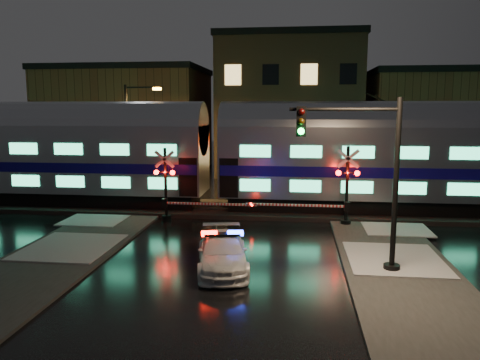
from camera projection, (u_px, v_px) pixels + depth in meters
name	position (u px, v px, depth m)	size (l,w,h in m)	color
ground	(235.00, 235.00, 21.52)	(120.00, 120.00, 0.00)	black
ballast	(247.00, 210.00, 26.41)	(90.00, 4.20, 0.24)	black
sidewalk_left	(30.00, 274.00, 16.39)	(4.00, 20.00, 0.12)	#2D2D2D
sidewalk_right	(413.00, 291.00, 14.85)	(4.00, 20.00, 0.12)	#2D2D2D
building_left	(129.00, 122.00, 43.95)	(14.00, 10.00, 9.00)	brown
building_mid	(289.00, 108.00, 42.47)	(12.00, 11.00, 11.50)	brown
building_right	(439.00, 126.00, 40.67)	(12.00, 10.00, 8.50)	brown
train	(213.00, 152.00, 26.13)	(51.00, 3.12, 5.92)	black
police_car	(222.00, 252.00, 16.97)	(2.51, 4.57, 1.41)	silver
crossing_signal_right	(339.00, 194.00, 22.95)	(5.61, 0.65, 3.97)	black
crossing_signal_left	(172.00, 192.00, 23.96)	(5.36, 0.64, 3.79)	black
traffic_light	(367.00, 182.00, 16.22)	(4.00, 0.71, 6.18)	black
streetlight	(131.00, 133.00, 30.66)	(2.44, 0.26, 7.30)	black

